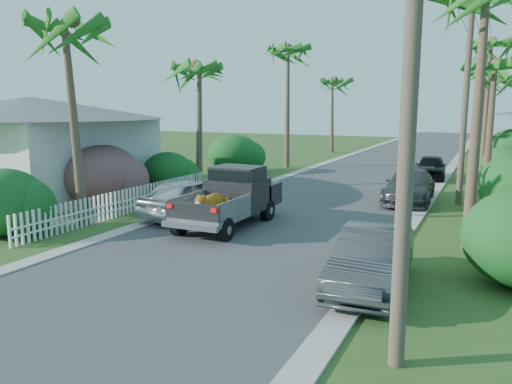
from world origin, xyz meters
The scene contains 28 objects.
ground centered at (0.00, 0.00, 0.00)m, with size 120.00×120.00×0.00m, color #304E1D.
road centered at (0.00, 25.00, 0.01)m, with size 8.00×100.00×0.02m, color #38383A.
curb_left centered at (-4.30, 25.00, 0.03)m, with size 0.60×100.00×0.06m, color #A5A39E.
curb_right centered at (4.30, 25.00, 0.03)m, with size 0.60×100.00×0.06m, color #A5A39E.
pickup_truck centered at (-1.43, 5.60, 1.01)m, with size 1.98×5.12×2.06m.
parked_car_rn centered at (4.45, 1.30, 0.69)m, with size 1.46×4.18×1.38m, color #313436.
parked_car_rm centered at (3.60, 12.55, 0.70)m, with size 1.96×4.83×1.40m, color #313436.
parked_car_rf centered at (3.60, 20.43, 0.68)m, with size 1.61×4.00×1.36m, color black.
parked_car_ln centered at (-3.60, 5.92, 0.74)m, with size 1.76×4.36×1.49m, color silver.
palm_l_a centered at (-6.20, 3.00, 6.93)m, with size 4.40×4.40×8.20m.
palm_l_b centered at (-6.80, 12.00, 6.15)m, with size 4.40×4.40×7.40m.
palm_l_c centered at (-6.00, 22.00, 7.91)m, with size 4.40×4.40×9.20m.
palm_l_d centered at (-6.50, 34.00, 6.44)m, with size 4.40×4.40×7.70m.
palm_r_b centered at (6.60, 15.00, 5.95)m, with size 4.40×4.40×7.20m.
palm_r_c centered at (6.20, 26.00, 8.11)m, with size 4.40×4.40×9.40m.
palm_r_d centered at (6.50, 40.00, 6.74)m, with size 4.40×4.40×8.00m.
shrub_l_a centered at (-7.50, 1.00, 1.10)m, with size 2.60×2.86×2.20m, color #15491B.
shrub_l_b centered at (-7.80, 6.00, 1.30)m, with size 3.00×3.30×2.60m, color #A6175F.
shrub_l_c centered at (-7.40, 10.00, 1.00)m, with size 2.40×2.64×2.00m, color #15491B.
shrub_l_d centered at (-8.00, 18.00, 1.20)m, with size 3.20×3.52×2.40m, color #15491B.
shrub_r_c centered at (7.50, 20.00, 1.05)m, with size 2.60×2.86×2.10m, color #15491B.
shrub_r_d centered at (8.00, 30.00, 1.30)m, with size 3.20×3.52×2.60m, color #15491B.
picket_fence centered at (-6.00, 5.50, 0.50)m, with size 0.10×11.00×1.00m, color white.
house_left centered at (-13.00, 7.00, 2.12)m, with size 9.00×8.00×4.60m.
utility_pole_a centered at (5.60, -2.00, 4.60)m, with size 1.60×0.26×9.00m.
utility_pole_b centered at (5.60, 13.00, 4.60)m, with size 1.60×0.26×9.00m.
utility_pole_c centered at (5.60, 28.00, 4.60)m, with size 1.60×0.26×9.00m.
utility_pole_d centered at (5.60, 43.00, 4.60)m, with size 1.60×0.26×9.00m.
Camera 1 is at (6.78, -9.82, 4.19)m, focal length 35.00 mm.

